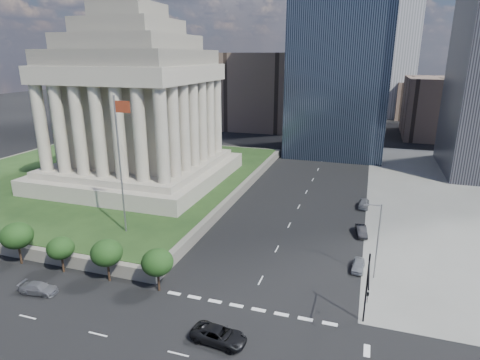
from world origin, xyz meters
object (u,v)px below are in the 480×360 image
at_px(parked_sedan_near, 358,265).
at_px(parked_sedan_mid, 361,231).
at_px(street_lamp_north, 377,237).
at_px(suv_grey, 39,288).
at_px(flagpole, 120,158).
at_px(parked_sedan_far, 364,204).
at_px(pickup_truck, 219,335).
at_px(war_memorial, 134,85).
at_px(traffic_signal_ne, 367,287).

bearing_deg(parked_sedan_near, parked_sedan_mid, 92.66).
bearing_deg(parked_sedan_mid, street_lamp_north, -90.99).
relative_size(street_lamp_north, suv_grey, 2.19).
distance_m(flagpole, parked_sedan_mid, 38.14).
xyz_separation_m(parked_sedan_near, parked_sedan_far, (0.00, 23.79, 0.10)).
height_order(parked_sedan_mid, parked_sedan_far, parked_sedan_far).
xyz_separation_m(pickup_truck, parked_sedan_near, (12.40, 18.74, -0.11)).
distance_m(flagpole, pickup_truck, 29.22).
height_order(war_memorial, street_lamp_north, war_memorial).
distance_m(flagpole, parked_sedan_far, 44.21).
height_order(street_lamp_north, parked_sedan_far, street_lamp_north).
distance_m(war_memorial, parked_sedan_near, 54.43).
bearing_deg(suv_grey, parked_sedan_far, -48.31).
relative_size(pickup_truck, parked_sedan_near, 1.42).
relative_size(street_lamp_north, pickup_truck, 1.79).
height_order(flagpole, pickup_truck, flagpole).
height_order(street_lamp_north, parked_sedan_mid, street_lamp_north).
bearing_deg(parked_sedan_far, pickup_truck, -103.30).
distance_m(suv_grey, parked_sedan_near, 39.79).
bearing_deg(parked_sedan_near, street_lamp_north, -36.62).
height_order(flagpole, parked_sedan_near, flagpole).
bearing_deg(suv_grey, war_memorial, 6.68).
bearing_deg(parked_sedan_near, parked_sedan_far, 92.66).
bearing_deg(parked_sedan_near, pickup_truck, -120.84).
relative_size(flagpole, pickup_truck, 3.57).
relative_size(suv_grey, parked_sedan_mid, 1.06).
bearing_deg(war_memorial, parked_sedan_near, -25.30).
height_order(war_memorial, parked_sedan_mid, war_memorial).
relative_size(street_lamp_north, parked_sedan_mid, 2.32).
bearing_deg(suv_grey, parked_sedan_mid, -58.61).
height_order(war_memorial, parked_sedan_far, war_memorial).
xyz_separation_m(war_memorial, street_lamp_north, (47.33, -23.00, -15.74)).
distance_m(flagpole, suv_grey, 19.60).
bearing_deg(suv_grey, street_lamp_north, -74.39).
relative_size(parked_sedan_mid, parked_sedan_far, 0.96).
distance_m(parked_sedan_mid, parked_sedan_far, 12.51).
xyz_separation_m(flagpole, parked_sedan_near, (33.33, 2.50, -12.44)).
xyz_separation_m(war_memorial, parked_sedan_far, (45.50, 2.29, -20.63)).
relative_size(pickup_truck, suv_grey, 1.23).
bearing_deg(parked_sedan_far, parked_sedan_near, -87.04).
bearing_deg(traffic_signal_ne, parked_sedan_mid, 92.38).
bearing_deg(parked_sedan_far, suv_grey, -127.99).
bearing_deg(street_lamp_north, war_memorial, 154.08).
xyz_separation_m(traffic_signal_ne, parked_sedan_near, (-1.00, 12.80, -4.58)).
bearing_deg(pickup_truck, parked_sedan_mid, -16.78).
relative_size(street_lamp_north, parked_sedan_far, 2.22).
distance_m(suv_grey, parked_sedan_far, 54.58).
xyz_separation_m(suv_grey, parked_sedan_far, (35.77, 41.22, 0.10)).
distance_m(pickup_truck, suv_grey, 23.40).
height_order(street_lamp_north, suv_grey, street_lamp_north).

